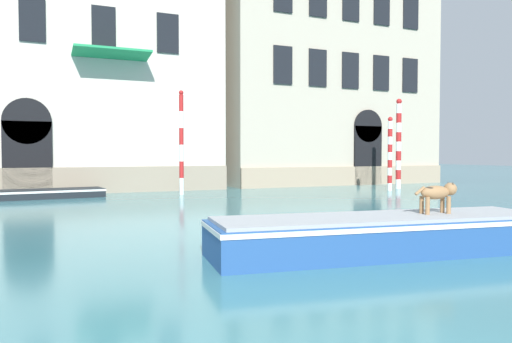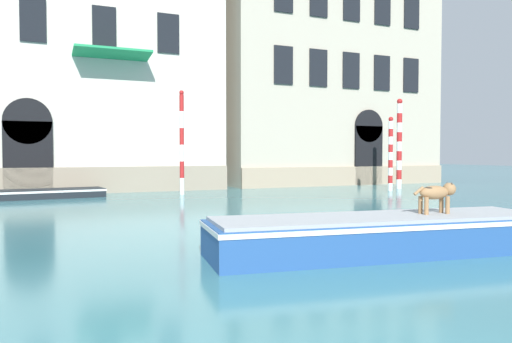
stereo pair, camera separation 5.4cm
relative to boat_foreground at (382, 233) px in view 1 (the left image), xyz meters
name	(u,v)px [view 1 (the left image)]	position (x,y,z in m)	size (l,w,h in m)	color
palazzo_right	(322,37)	(10.53, 19.18, 8.58)	(13.26, 6.13, 17.93)	#B2A893
boat_foreground	(382,233)	(0.00, 0.00, 0.00)	(6.52, 2.55, 0.69)	#234C8C
dog_on_deck	(438,193)	(1.14, -0.18, 0.71)	(0.89, 0.33, 0.59)	#997047
boat_moored_near_palazzo	(31,194)	(-5.85, 14.57, -0.18)	(5.69, 2.03, 0.35)	black
mooring_pole_0	(181,142)	(0.19, 14.01, 1.93)	(0.20, 0.20, 4.56)	white
mooring_pole_1	(390,154)	(9.94, 11.99, 1.43)	(0.23, 0.23, 3.57)	white
mooring_pole_2	(399,143)	(11.28, 12.96, 1.95)	(0.28, 0.28, 4.58)	white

